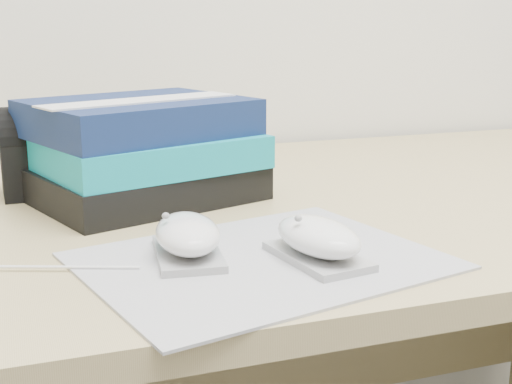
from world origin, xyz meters
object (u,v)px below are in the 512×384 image
object	(u,v)px
mouse_front	(318,240)
pouch	(50,151)
desk	(256,335)
book_stack	(143,151)
mouse_rear	(188,237)

from	to	relation	value
mouse_front	pouch	size ratio (longest dim) A/B	0.93
desk	book_stack	world-z (taller)	book_stack
desk	mouse_rear	bearing A→B (deg)	-121.76
desk	book_stack	size ratio (longest dim) A/B	4.81
mouse_rear	pouch	size ratio (longest dim) A/B	0.92
desk	pouch	xyz separation A→B (m)	(-0.28, 0.06, 0.29)
mouse_rear	mouse_front	bearing A→B (deg)	-23.72
mouse_front	book_stack	world-z (taller)	book_stack
pouch	mouse_front	bearing A→B (deg)	-59.70
desk	mouse_rear	size ratio (longest dim) A/B	12.88
pouch	mouse_rear	bearing A→B (deg)	-72.21
mouse_front	pouch	world-z (taller)	pouch
book_stack	mouse_front	bearing A→B (deg)	-70.05
desk	pouch	world-z (taller)	pouch
book_stack	pouch	xyz separation A→B (m)	(-0.12, 0.08, -0.01)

